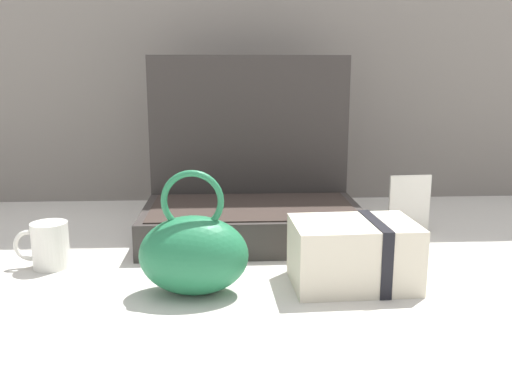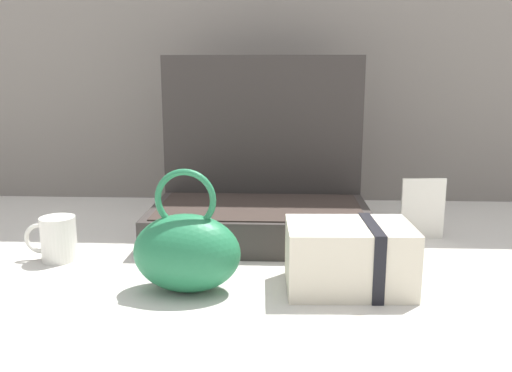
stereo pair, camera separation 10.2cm
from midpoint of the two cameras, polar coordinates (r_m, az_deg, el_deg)
ground_plane at (r=1.08m, az=2.80°, el=-8.17°), size 6.00×6.00×0.00m
open_suitcase at (r=1.24m, az=2.80°, el=-1.15°), size 0.49×0.30×0.42m
teal_pouch_handbag at (r=0.93m, az=-4.30°, el=-7.02°), size 0.19×0.13×0.22m
cream_toiletry_bag at (r=0.96m, az=13.15°, el=-7.45°), size 0.22×0.15×0.12m
coffee_mug at (r=1.14m, az=-18.15°, el=-5.43°), size 0.11×0.07×0.09m
info_card_left at (r=1.29m, az=19.64°, el=-2.34°), size 0.10×0.01×0.14m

